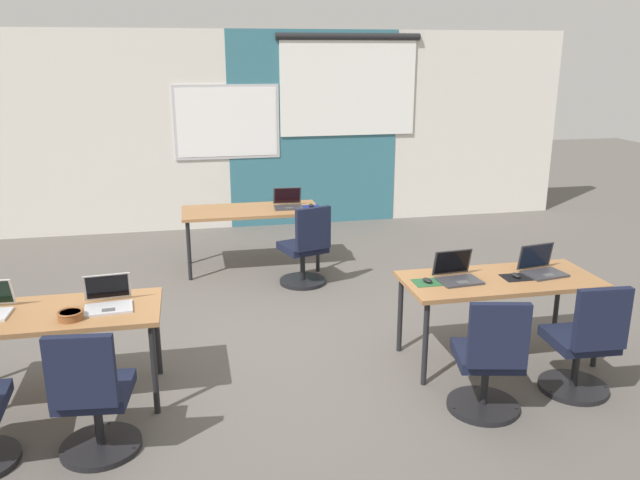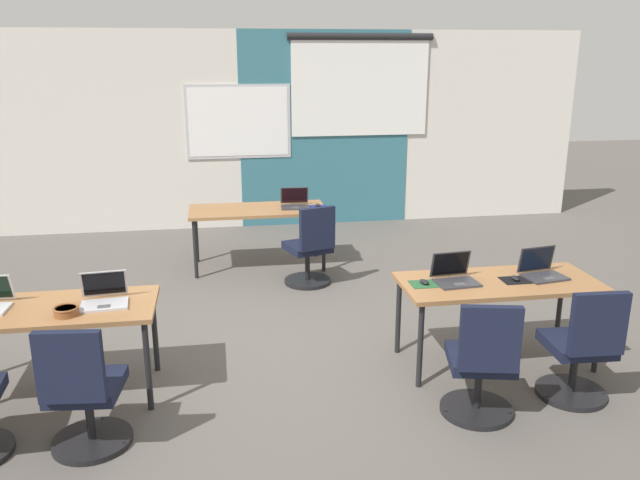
# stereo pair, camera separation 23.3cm
# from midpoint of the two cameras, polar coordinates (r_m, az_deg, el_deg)

# --- Properties ---
(ground_plane) EXTENTS (24.00, 24.00, 0.00)m
(ground_plane) POSITION_cam_midpoint_polar(r_m,az_deg,el_deg) (5.75, -4.86, -9.39)
(ground_plane) COLOR #56514C
(back_wall_assembly) EXTENTS (10.00, 0.27, 2.80)m
(back_wall_assembly) POSITION_cam_midpoint_polar(r_m,az_deg,el_deg) (9.42, -8.04, 9.65)
(back_wall_assembly) COLOR silver
(back_wall_assembly) RESTS_ON ground
(desk_near_left) EXTENTS (1.60, 0.70, 0.72)m
(desk_near_left) POSITION_cam_midpoint_polar(r_m,az_deg,el_deg) (5.04, -24.44, -6.50)
(desk_near_left) COLOR olive
(desk_near_left) RESTS_ON ground
(desk_near_right) EXTENTS (1.60, 0.70, 0.72)m
(desk_near_right) POSITION_cam_midpoint_polar(r_m,az_deg,el_deg) (5.43, 14.50, -3.90)
(desk_near_right) COLOR olive
(desk_near_right) RESTS_ON ground
(desk_far_center) EXTENTS (1.60, 0.70, 0.72)m
(desk_far_center) POSITION_cam_midpoint_polar(r_m,az_deg,el_deg) (7.59, -7.03, 2.30)
(desk_far_center) COLOR olive
(desk_far_center) RESTS_ON ground
(laptop_near_left_inner) EXTENTS (0.36, 0.33, 0.23)m
(laptop_near_left_inner) POSITION_cam_midpoint_polar(r_m,az_deg,el_deg) (4.92, -19.63, -5.12)
(laptop_near_left_inner) COLOR #B7B7BC
(laptop_near_left_inner) RESTS_ON desk_near_left
(mouse_near_left_inner) EXTENTS (0.07, 0.11, 0.03)m
(mouse_near_left_inner) POSITION_cam_midpoint_polar(r_m,az_deg,el_deg) (4.89, -22.45, -5.97)
(mouse_near_left_inner) COLOR black
(mouse_near_left_inner) RESTS_ON desk_near_left
(chair_near_left_inner) EXTENTS (0.52, 0.56, 0.92)m
(chair_near_left_inner) POSITION_cam_midpoint_polar(r_m,az_deg,el_deg) (4.42, -21.00, -13.43)
(chair_near_left_inner) COLOR black
(chair_near_left_inner) RESTS_ON ground
(laptop_far_right) EXTENTS (0.35, 0.33, 0.22)m
(laptop_far_right) POSITION_cam_midpoint_polar(r_m,az_deg,el_deg) (7.62, -3.74, 3.28)
(laptop_far_right) COLOR #333338
(laptop_far_right) RESTS_ON desk_far_center
(mousepad_far_right) EXTENTS (0.22, 0.19, 0.00)m
(mousepad_far_right) POSITION_cam_midpoint_polar(r_m,az_deg,el_deg) (7.63, -1.68, 2.96)
(mousepad_far_right) COLOR navy
(mousepad_far_right) RESTS_ON desk_far_center
(mouse_far_right) EXTENTS (0.07, 0.11, 0.03)m
(mouse_far_right) POSITION_cam_midpoint_polar(r_m,az_deg,el_deg) (7.62, -1.68, 3.10)
(mouse_far_right) COLOR black
(mouse_far_right) RESTS_ON mousepad_far_right
(chair_far_right) EXTENTS (0.55, 0.60, 0.92)m
(chair_far_right) POSITION_cam_midpoint_polar(r_m,az_deg,el_deg) (7.04, -2.25, -1.12)
(chair_far_right) COLOR black
(chair_far_right) RESTS_ON ground
(laptop_near_right_end) EXTENTS (0.37, 0.32, 0.24)m
(laptop_near_right_end) POSITION_cam_midpoint_polar(r_m,az_deg,el_deg) (5.60, 17.98, -2.36)
(laptop_near_right_end) COLOR #333338
(laptop_near_right_end) RESTS_ON desk_near_right
(mousepad_near_right_end) EXTENTS (0.22, 0.19, 0.00)m
(mousepad_near_right_end) POSITION_cam_midpoint_polar(r_m,az_deg,el_deg) (5.45, 15.86, -3.23)
(mousepad_near_right_end) COLOR black
(mousepad_near_right_end) RESTS_ON desk_near_right
(mouse_near_right_end) EXTENTS (0.06, 0.10, 0.03)m
(mouse_near_right_end) POSITION_cam_midpoint_polar(r_m,az_deg,el_deg) (5.44, 15.88, -3.04)
(mouse_near_right_end) COLOR black
(mouse_near_right_end) RESTS_ON mousepad_near_right_end
(chair_near_right_end) EXTENTS (0.52, 0.55, 0.92)m
(chair_near_right_end) POSITION_cam_midpoint_polar(r_m,az_deg,el_deg) (5.16, 21.18, -9.03)
(chair_near_right_end) COLOR black
(chair_near_right_end) RESTS_ON ground
(laptop_near_right_inner) EXTENTS (0.35, 0.31, 0.23)m
(laptop_near_right_inner) POSITION_cam_midpoint_polar(r_m,az_deg,el_deg) (5.27, 10.85, -3.02)
(laptop_near_right_inner) COLOR #333338
(laptop_near_right_inner) RESTS_ON desk_near_right
(mousepad_near_right_inner) EXTENTS (0.22, 0.19, 0.00)m
(mousepad_near_right_inner) POSITION_cam_midpoint_polar(r_m,az_deg,el_deg) (5.18, 8.25, -3.77)
(mousepad_near_right_inner) COLOR #23512D
(mousepad_near_right_inner) RESTS_ON desk_near_right
(mouse_near_right_inner) EXTENTS (0.08, 0.11, 0.03)m
(mouse_near_right_inner) POSITION_cam_midpoint_polar(r_m,az_deg,el_deg) (5.18, 8.25, -3.58)
(mouse_near_right_inner) COLOR black
(mouse_near_right_inner) RESTS_ON mousepad_near_right_inner
(chair_near_right_inner) EXTENTS (0.52, 0.58, 0.92)m
(chair_near_right_inner) POSITION_cam_midpoint_polar(r_m,az_deg,el_deg) (4.70, 13.39, -10.86)
(chair_near_right_inner) COLOR black
(chair_near_right_inner) RESTS_ON ground
(snack_bowl) EXTENTS (0.18, 0.18, 0.06)m
(snack_bowl) POSITION_cam_midpoint_polar(r_m,az_deg,el_deg) (4.80, -22.63, -6.16)
(snack_bowl) COLOR brown
(snack_bowl) RESTS_ON desk_near_left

